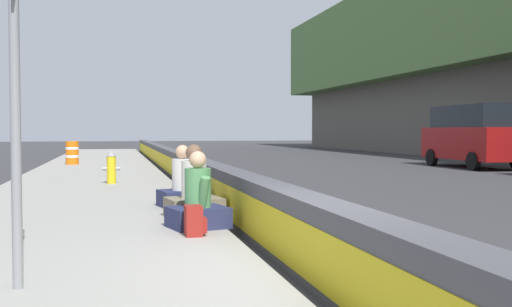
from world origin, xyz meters
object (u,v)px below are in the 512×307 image
seated_person_middle (194,195)px  route_sign_post (15,55)px  seated_person_rear (183,187)px  parked_car_fourth (473,135)px  fire_hydrant (111,167)px  seated_person_foreground (198,204)px  backpack (194,221)px  construction_barrel (72,153)px

seated_person_middle → route_sign_post: bearing=152.1°
seated_person_rear → parked_car_fourth: (10.76, -13.11, 0.86)m
route_sign_post → fire_hydrant: size_ratio=4.09×
seated_person_foreground → backpack: 0.67m
seated_person_rear → backpack: (-3.07, 0.19, -0.16)m
seated_person_rear → backpack: size_ratio=2.84×
fire_hydrant → seated_person_rear: size_ratio=0.77×
route_sign_post → construction_barrel: route_sign_post is taller
seated_person_middle → seated_person_rear: size_ratio=1.04×
construction_barrel → fire_hydrant: bearing=-170.4°
route_sign_post → seated_person_foreground: bearing=-34.5°
route_sign_post → backpack: (2.29, -1.87, -1.88)m
construction_barrel → parked_car_fourth: bearing=-103.4°
route_sign_post → seated_person_rear: (5.35, -2.06, -1.72)m
fire_hydrant → parked_car_fourth: bearing=-68.8°
seated_person_foreground → parked_car_fourth: parked_car_fourth is taller
route_sign_post → seated_person_rear: 5.99m
construction_barrel → backpack: bearing=-171.3°
seated_person_middle → seated_person_rear: 1.41m
seated_person_foreground → seated_person_middle: 1.02m
fire_hydrant → backpack: size_ratio=2.20×
route_sign_post → seated_person_rear: bearing=-21.1°
fire_hydrant → backpack: fire_hydrant is taller
route_sign_post → seated_person_foreground: size_ratio=3.25×
route_sign_post → fire_hydrant: (10.52, -0.77, -1.62)m
seated_person_rear → parked_car_fourth: 16.98m
route_sign_post → construction_barrel: 20.02m
seated_person_rear → seated_person_foreground: bearing=178.8°
seated_person_foreground → seated_person_rear: seated_person_rear is taller
route_sign_post → seated_person_foreground: route_sign_post is taller
fire_hydrant → backpack: bearing=-172.3°
seated_person_middle → backpack: size_ratio=2.95×
route_sign_post → seated_person_middle: 4.78m
fire_hydrant → route_sign_post: bearing=175.8°
seated_person_middle → parked_car_fourth: 17.89m
route_sign_post → backpack: route_sign_post is taller
fire_hydrant → parked_car_fourth: parked_car_fourth is taller
fire_hydrant → seated_person_foreground: seated_person_foreground is taller
seated_person_foreground → construction_barrel: seated_person_foreground is taller
route_sign_post → parked_car_fourth: route_sign_post is taller
seated_person_foreground → backpack: size_ratio=2.77×
seated_person_rear → construction_barrel: size_ratio=1.20×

